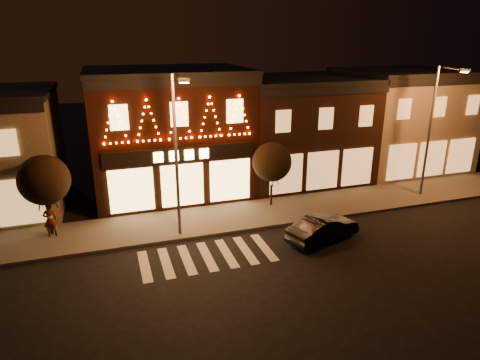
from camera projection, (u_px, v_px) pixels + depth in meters
ground at (231, 303)px, 16.97m from camera, size 120.00×120.00×0.00m
sidewalk_far at (224, 218)px, 24.73m from camera, size 44.00×4.00×0.15m
building_pulp at (170, 131)px, 28.19m from camera, size 10.20×8.34×8.30m
building_right_a at (298, 128)px, 31.14m from camera, size 9.20×8.28×7.50m
building_right_b at (399, 119)px, 33.75m from camera, size 9.20×8.28×7.80m
streetlamp_mid at (177, 145)px, 20.87m from camera, size 0.62×1.93×8.39m
streetlamp_right at (434, 122)px, 26.53m from camera, size 0.76×1.92×8.37m
tree_left at (44, 180)px, 21.58m from camera, size 2.61×2.61×4.36m
tree_right at (272, 162)px, 25.56m from camera, size 2.41×2.41×4.02m
dark_sedan at (323, 229)px, 21.94m from camera, size 4.41×2.68×1.37m
pedestrian at (50, 220)px, 22.05m from camera, size 0.74×0.54×1.87m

